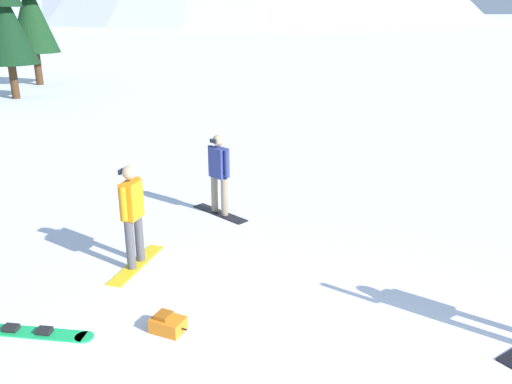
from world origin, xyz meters
name	(u,v)px	position (x,y,z in m)	size (l,w,h in m)	color
snowboarder_midground	(132,214)	(-1.90, 4.29, 0.96)	(1.11, 1.47, 1.80)	yellow
snowboarder_background	(219,173)	(0.06, 6.22, 0.93)	(0.94, 1.45, 1.76)	black
loose_snowboard_near_right	(28,332)	(-3.53, 2.66, 0.02)	(1.82, 1.05, 0.09)	#19B259
backpack_orange	(168,324)	(-1.68, 2.13, 0.12)	(0.54, 0.53, 0.27)	orange
pine_tree_leaning	(29,3)	(-5.08, 29.68, 4.53)	(2.77, 2.77, 8.31)	#472D19
pine_tree_slender	(4,11)	(-5.85, 24.54, 4.13)	(2.69, 2.69, 7.58)	#472D19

